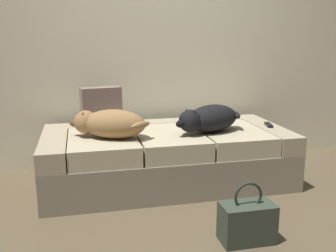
{
  "coord_description": "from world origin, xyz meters",
  "views": [
    {
      "loc": [
        -0.68,
        -1.98,
        1.2
      ],
      "look_at": [
        0.0,
        0.96,
        0.5
      ],
      "focal_mm": 40.81,
      "sensor_mm": 36.0,
      "label": 1
    }
  ],
  "objects_px": {
    "dog_tan": "(109,124)",
    "handbag": "(247,222)",
    "couch": "(167,157)",
    "tv_remote": "(269,125)",
    "throw_pillow": "(101,107)",
    "dog_dark": "(209,119)"
  },
  "relations": [
    {
      "from": "dog_tan",
      "to": "couch",
      "type": "bearing_deg",
      "value": 14.89
    },
    {
      "from": "couch",
      "to": "tv_remote",
      "type": "height_order",
      "value": "tv_remote"
    },
    {
      "from": "dog_tan",
      "to": "dog_dark",
      "type": "xyz_separation_m",
      "value": [
        0.8,
        -0.0,
        -0.0
      ]
    },
    {
      "from": "dog_tan",
      "to": "tv_remote",
      "type": "relative_size",
      "value": 4.16
    },
    {
      "from": "dog_tan",
      "to": "throw_pillow",
      "type": "height_order",
      "value": "throw_pillow"
    },
    {
      "from": "dog_tan",
      "to": "dog_dark",
      "type": "bearing_deg",
      "value": -0.05
    },
    {
      "from": "throw_pillow",
      "to": "couch",
      "type": "bearing_deg",
      "value": -27.96
    },
    {
      "from": "dog_tan",
      "to": "handbag",
      "type": "relative_size",
      "value": 1.65
    },
    {
      "from": "couch",
      "to": "handbag",
      "type": "bearing_deg",
      "value": -76.63
    },
    {
      "from": "dog_dark",
      "to": "dog_tan",
      "type": "bearing_deg",
      "value": 179.95
    },
    {
      "from": "tv_remote",
      "to": "handbag",
      "type": "xyz_separation_m",
      "value": [
        -0.65,
        -1.02,
        -0.33
      ]
    },
    {
      "from": "couch",
      "to": "handbag",
      "type": "height_order",
      "value": "couch"
    },
    {
      "from": "dog_tan",
      "to": "handbag",
      "type": "height_order",
      "value": "dog_tan"
    },
    {
      "from": "throw_pillow",
      "to": "dog_tan",
      "type": "bearing_deg",
      "value": -84.83
    },
    {
      "from": "handbag",
      "to": "dog_dark",
      "type": "bearing_deg",
      "value": 85.88
    },
    {
      "from": "dog_dark",
      "to": "handbag",
      "type": "height_order",
      "value": "dog_dark"
    },
    {
      "from": "throw_pillow",
      "to": "handbag",
      "type": "distance_m",
      "value": 1.61
    },
    {
      "from": "couch",
      "to": "handbag",
      "type": "xyz_separation_m",
      "value": [
        0.25,
        -1.06,
        -0.1
      ]
    },
    {
      "from": "dog_dark",
      "to": "handbag",
      "type": "bearing_deg",
      "value": -94.12
    },
    {
      "from": "tv_remote",
      "to": "dog_tan",
      "type": "bearing_deg",
      "value": -162.69
    },
    {
      "from": "dog_dark",
      "to": "throw_pillow",
      "type": "height_order",
      "value": "throw_pillow"
    },
    {
      "from": "tv_remote",
      "to": "handbag",
      "type": "distance_m",
      "value": 1.25
    }
  ]
}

